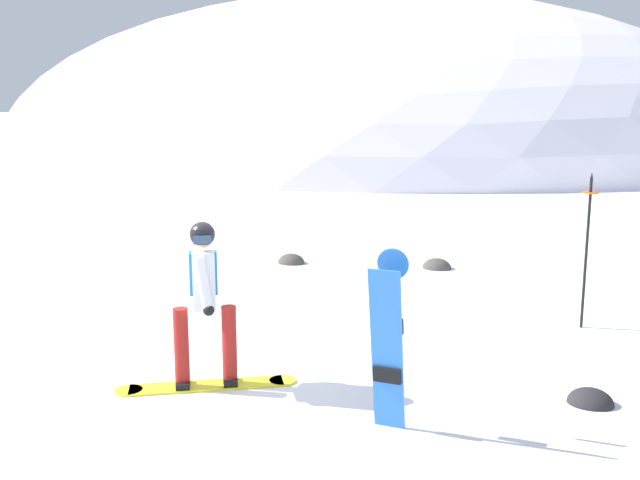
{
  "coord_description": "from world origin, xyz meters",
  "views": [
    {
      "loc": [
        3.76,
        -6.34,
        2.87
      ],
      "look_at": [
        -0.0,
        2.65,
        1.0
      ],
      "focal_mm": 40.53,
      "sensor_mm": 36.0,
      "label": 1
    }
  ],
  "objects_px": {
    "snowboarder_main": "(204,299)",
    "piste_marker_near": "(587,240)",
    "rock_mid": "(437,268)",
    "rock_small": "(291,263)",
    "rock_dark": "(590,404)",
    "spare_snowboard": "(388,341)"
  },
  "relations": [
    {
      "from": "snowboarder_main",
      "to": "piste_marker_near",
      "type": "xyz_separation_m",
      "value": [
        3.44,
        3.55,
        0.23
      ]
    },
    {
      "from": "rock_mid",
      "to": "rock_small",
      "type": "relative_size",
      "value": 1.02
    },
    {
      "from": "rock_mid",
      "to": "snowboarder_main",
      "type": "bearing_deg",
      "value": -98.47
    },
    {
      "from": "rock_dark",
      "to": "piste_marker_near",
      "type": "bearing_deg",
      "value": 95.06
    },
    {
      "from": "rock_dark",
      "to": "rock_small",
      "type": "relative_size",
      "value": 0.89
    },
    {
      "from": "piste_marker_near",
      "to": "rock_small",
      "type": "distance_m",
      "value": 5.55
    },
    {
      "from": "spare_snowboard",
      "to": "rock_dark",
      "type": "xyz_separation_m",
      "value": [
        1.64,
        1.32,
        -0.83
      ]
    },
    {
      "from": "snowboarder_main",
      "to": "rock_small",
      "type": "xyz_separation_m",
      "value": [
        -1.61,
        5.53,
        -0.92
      ]
    },
    {
      "from": "spare_snowboard",
      "to": "rock_dark",
      "type": "distance_m",
      "value": 2.27
    },
    {
      "from": "snowboarder_main",
      "to": "rock_small",
      "type": "distance_m",
      "value": 5.83
    },
    {
      "from": "snowboarder_main",
      "to": "rock_mid",
      "type": "relative_size",
      "value": 3.37
    },
    {
      "from": "piste_marker_near",
      "to": "snowboarder_main",
      "type": "bearing_deg",
      "value": -134.05
    },
    {
      "from": "snowboarder_main",
      "to": "rock_dark",
      "type": "height_order",
      "value": "snowboarder_main"
    },
    {
      "from": "rock_dark",
      "to": "rock_mid",
      "type": "xyz_separation_m",
      "value": [
        -2.75,
        5.09,
        0.0
      ]
    },
    {
      "from": "spare_snowboard",
      "to": "piste_marker_near",
      "type": "xyz_separation_m",
      "value": [
        1.42,
        3.84,
        0.31
      ]
    },
    {
      "from": "piste_marker_near",
      "to": "rock_dark",
      "type": "bearing_deg",
      "value": -84.94
    },
    {
      "from": "snowboarder_main",
      "to": "spare_snowboard",
      "type": "xyz_separation_m",
      "value": [
        2.02,
        -0.28,
        -0.09
      ]
    },
    {
      "from": "piste_marker_near",
      "to": "rock_small",
      "type": "bearing_deg",
      "value": 158.67
    },
    {
      "from": "rock_mid",
      "to": "piste_marker_near",
      "type": "bearing_deg",
      "value": -45.62
    },
    {
      "from": "snowboarder_main",
      "to": "rock_mid",
      "type": "distance_m",
      "value": 6.27
    },
    {
      "from": "snowboarder_main",
      "to": "spare_snowboard",
      "type": "distance_m",
      "value": 2.04
    },
    {
      "from": "snowboarder_main",
      "to": "rock_dark",
      "type": "xyz_separation_m",
      "value": [
        3.66,
        1.04,
        -0.92
      ]
    }
  ]
}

